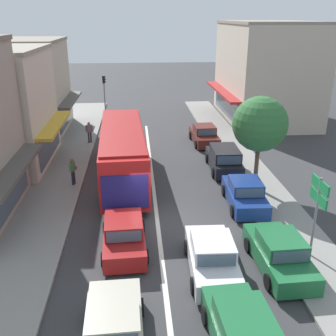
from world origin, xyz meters
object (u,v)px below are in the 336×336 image
at_px(parked_sedan_kerb_rear, 204,135).
at_px(directional_road_sign, 318,199).
at_px(parked_sedan_kerb_front, 279,253).
at_px(pedestrian_browsing_midblock, 89,131).
at_px(sedan_adjacent_lane_trail, 124,235).
at_px(hatchback_behind_bus_near, 242,331).
at_px(sedan_behind_bus_mid, 212,257).
at_px(pedestrian_with_handbag_near, 73,170).
at_px(street_tree_right, 260,124).
at_px(sedan_queue_far_back, 114,330).
at_px(traffic_light_downstreet, 104,90).
at_px(city_bus, 123,150).
at_px(parked_sedan_kerb_second, 245,194).
at_px(parked_wagon_kerb_third, 224,159).

xyz_separation_m(parked_sedan_kerb_rear, directional_road_sign, (1.77, -15.96, 2.04)).
relative_size(parked_sedan_kerb_front, pedestrian_browsing_midblock, 2.61).
bearing_deg(sedan_adjacent_lane_trail, hatchback_behind_bus_near, -58.47).
bearing_deg(sedan_behind_bus_mid, pedestrian_with_handbag_near, 126.55).
height_order(hatchback_behind_bus_near, street_tree_right, street_tree_right).
distance_m(sedan_queue_far_back, traffic_light_downstreet, 28.50).
xyz_separation_m(sedan_adjacent_lane_trail, pedestrian_browsing_midblock, (-3.00, 15.16, 0.40)).
relative_size(hatchback_behind_bus_near, parked_sedan_kerb_rear, 0.89).
bearing_deg(traffic_light_downstreet, parked_sedan_kerb_rear, -45.15).
xyz_separation_m(sedan_behind_bus_mid, traffic_light_downstreet, (-5.71, 24.82, 2.19)).
height_order(sedan_queue_far_back, parked_sedan_kerb_rear, same).
bearing_deg(pedestrian_with_handbag_near, sedan_behind_bus_mid, -53.45).
bearing_deg(sedan_adjacent_lane_trail, parked_sedan_kerb_rear, 67.82).
bearing_deg(parked_sedan_kerb_front, sedan_behind_bus_mid, -179.56).
distance_m(city_bus, hatchback_behind_bus_near, 14.27).
height_order(parked_sedan_kerb_second, parked_sedan_kerb_rear, same).
bearing_deg(directional_road_sign, pedestrian_with_handbag_near, 142.71).
height_order(parked_sedan_kerb_front, parked_sedan_kerb_rear, same).
xyz_separation_m(parked_sedan_kerb_front, street_tree_right, (1.25, 7.53, 3.23)).
bearing_deg(street_tree_right, traffic_light_downstreet, 119.23).
bearing_deg(pedestrian_browsing_midblock, sedan_queue_far_back, -82.22).
bearing_deg(sedan_queue_far_back, sedan_adjacent_lane_trail, 88.10).
bearing_deg(sedan_behind_bus_mid, hatchback_behind_bus_near, -87.79).
bearing_deg(hatchback_behind_bus_near, parked_sedan_kerb_rear, 83.45).
relative_size(city_bus, sedan_queue_far_back, 2.58).
bearing_deg(parked_sedan_kerb_front, parked_wagon_kerb_third, 89.39).
bearing_deg(directional_road_sign, parked_wagon_kerb_third, 98.14).
bearing_deg(traffic_light_downstreet, pedestrian_with_handbag_near, -93.04).
distance_m(city_bus, parked_sedan_kerb_rear, 9.24).
bearing_deg(pedestrian_browsing_midblock, city_bus, -69.07).
distance_m(sedan_behind_bus_mid, parked_sedan_kerb_second, 6.25).
distance_m(sedan_adjacent_lane_trail, sedan_queue_far_back, 5.47).
distance_m(parked_sedan_kerb_second, pedestrian_browsing_midblock, 14.79).
distance_m(parked_sedan_kerb_front, parked_sedan_kerb_rear, 16.54).
distance_m(hatchback_behind_bus_near, directional_road_sign, 6.44).
relative_size(sedan_adjacent_lane_trail, pedestrian_with_handbag_near, 2.62).
distance_m(sedan_behind_bus_mid, sedan_queue_far_back, 5.06).
relative_size(sedan_adjacent_lane_trail, parked_sedan_kerb_front, 1.00).
bearing_deg(city_bus, sedan_behind_bus_mid, -69.54).
relative_size(directional_road_sign, pedestrian_browsing_midblock, 2.21).
distance_m(hatchback_behind_bus_near, pedestrian_browsing_midblock, 22.05).
distance_m(hatchback_behind_bus_near, parked_sedan_kerb_second, 9.88).
height_order(sedan_queue_far_back, parked_sedan_kerb_second, same).
xyz_separation_m(sedan_behind_bus_mid, pedestrian_with_handbag_near, (-6.56, 8.85, 0.40)).
relative_size(city_bus, directional_road_sign, 3.04).
height_order(hatchback_behind_bus_near, traffic_light_downstreet, traffic_light_downstreet).
bearing_deg(parked_sedan_kerb_second, parked_wagon_kerb_third, 89.83).
xyz_separation_m(sedan_queue_far_back, parked_wagon_kerb_third, (6.46, 14.25, 0.08)).
bearing_deg(pedestrian_with_handbag_near, hatchback_behind_bus_near, -62.27).
xyz_separation_m(city_bus, street_tree_right, (7.60, -2.23, 2.01)).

